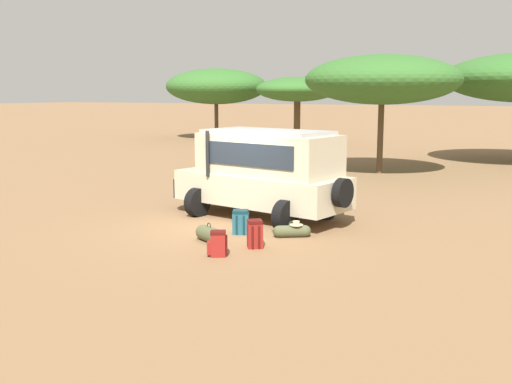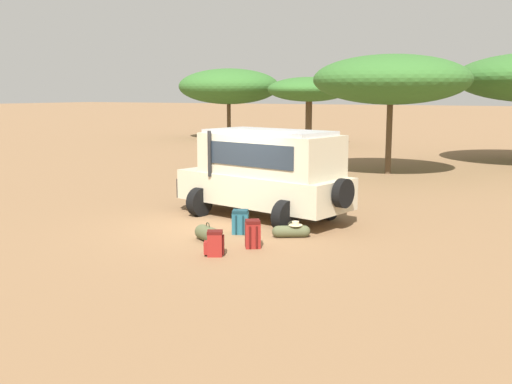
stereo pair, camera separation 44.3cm
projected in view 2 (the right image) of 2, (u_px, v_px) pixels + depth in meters
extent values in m
plane|color=olive|center=(232.00, 229.00, 15.31)|extent=(320.00, 320.00, 0.00)
cube|color=beige|center=(263.00, 189.00, 16.54)|extent=(5.18, 2.84, 0.84)
cube|color=beige|center=(270.00, 154.00, 16.22)|extent=(4.10, 2.52, 1.10)
cube|color=#232D38|center=(229.00, 152.00, 17.20)|extent=(0.37, 1.54, 0.77)
cube|color=#232D38|center=(248.00, 155.00, 15.53)|extent=(2.89, 0.63, 0.60)
cube|color=#232D38|center=(290.00, 150.00, 16.89)|extent=(2.89, 0.63, 0.60)
cube|color=#B7B7B7|center=(269.00, 132.00, 16.15)|extent=(3.70, 2.36, 0.10)
cube|color=black|center=(198.00, 185.00, 18.21)|extent=(0.48, 1.61, 0.56)
cylinder|color=black|center=(209.00, 154.00, 16.36)|extent=(0.10, 0.10, 1.25)
cylinder|color=black|center=(200.00, 202.00, 16.85)|extent=(0.43, 0.84, 0.80)
cylinder|color=black|center=(245.00, 193.00, 18.31)|extent=(0.43, 0.84, 0.80)
cylinder|color=black|center=(285.00, 216.00, 14.91)|extent=(0.43, 0.84, 0.80)
cylinder|color=black|center=(328.00, 205.00, 16.36)|extent=(0.43, 0.84, 0.80)
cylinder|color=black|center=(343.00, 193.00, 14.86)|extent=(0.36, 0.77, 0.74)
cube|color=#235B6B|center=(240.00, 223.00, 14.73)|extent=(0.48, 0.45, 0.53)
cube|color=#235B6B|center=(241.00, 224.00, 14.93)|extent=(0.30, 0.19, 0.29)
cube|color=#13323A|center=(240.00, 211.00, 14.68)|extent=(0.47, 0.45, 0.07)
cylinder|color=#13323A|center=(236.00, 225.00, 14.56)|extent=(0.04, 0.04, 0.45)
cylinder|color=#13323A|center=(243.00, 225.00, 14.55)|extent=(0.04, 0.04, 0.45)
cube|color=maroon|center=(253.00, 235.00, 13.39)|extent=(0.44, 0.44, 0.57)
cube|color=maroon|center=(252.00, 236.00, 13.58)|extent=(0.25, 0.21, 0.31)
cube|color=#4D100E|center=(253.00, 222.00, 13.33)|extent=(0.44, 0.44, 0.07)
cylinder|color=#4D100E|center=(250.00, 237.00, 13.21)|extent=(0.04, 0.04, 0.48)
cylinder|color=#4D100E|center=(257.00, 237.00, 13.23)|extent=(0.04, 0.04, 0.48)
cube|color=maroon|center=(215.00, 245.00, 12.73)|extent=(0.42, 0.42, 0.48)
cube|color=maroon|center=(206.00, 247.00, 12.74)|extent=(0.18, 0.24, 0.26)
cube|color=#4D100E|center=(215.00, 232.00, 12.68)|extent=(0.42, 0.41, 0.07)
cylinder|color=#4D100E|center=(223.00, 246.00, 12.66)|extent=(0.04, 0.04, 0.41)
cylinder|color=#4D100E|center=(223.00, 244.00, 12.80)|extent=(0.04, 0.04, 0.41)
cylinder|color=#4C5133|center=(291.00, 231.00, 14.38)|extent=(0.70, 0.58, 0.29)
sphere|color=#4C5133|center=(304.00, 231.00, 14.39)|extent=(0.28, 0.28, 0.28)
sphere|color=#4C5133|center=(278.00, 232.00, 14.36)|extent=(0.28, 0.28, 0.28)
torus|color=#2D301E|center=(291.00, 225.00, 14.35)|extent=(0.15, 0.11, 0.16)
cylinder|color=beige|center=(295.00, 225.00, 14.36)|extent=(0.34, 0.34, 0.02)
cylinder|color=beige|center=(295.00, 223.00, 14.35)|extent=(0.17, 0.17, 0.09)
cylinder|color=#4C5133|center=(208.00, 234.00, 13.97)|extent=(0.67, 0.58, 0.36)
sphere|color=#4C5133|center=(214.00, 236.00, 13.74)|extent=(0.35, 0.35, 0.35)
sphere|color=#4C5133|center=(202.00, 232.00, 14.20)|extent=(0.35, 0.35, 0.35)
torus|color=#2D301E|center=(208.00, 226.00, 13.94)|extent=(0.16, 0.10, 0.16)
cylinder|color=brown|center=(229.00, 120.00, 45.49)|extent=(0.29, 0.29, 2.79)
ellipsoid|color=#336628|center=(229.00, 86.00, 45.07)|extent=(7.82, 6.87, 2.66)
cylinder|color=brown|center=(309.00, 122.00, 39.96)|extent=(0.44, 0.44, 2.98)
ellipsoid|color=#336628|center=(309.00, 89.00, 39.61)|extent=(5.42, 5.84, 1.62)
cylinder|color=brown|center=(389.00, 138.00, 25.49)|extent=(0.25, 0.25, 3.10)
ellipsoid|color=#336628|center=(391.00, 80.00, 25.10)|extent=(6.59, 6.21, 2.09)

